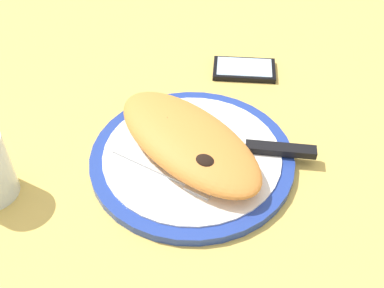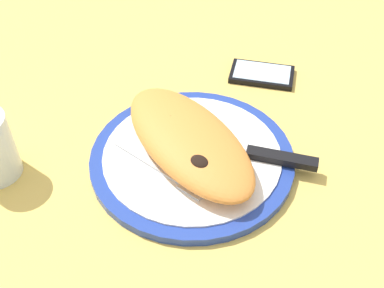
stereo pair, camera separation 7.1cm
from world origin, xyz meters
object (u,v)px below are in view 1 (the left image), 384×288
plate (192,157)px  smartphone (244,69)px  knife (263,148)px  fork (170,176)px  calzone (187,141)px

plate → smartphone: (-8.22, 24.36, -0.26)cm
knife → fork: bearing=-118.0°
calzone → plate: bearing=14.5°
fork → smartphone: size_ratio=1.27×
fork → knife: (7.05, 13.28, 0.31)cm
plate → calzone: bearing=-165.5°
calzone → fork: (1.55, -5.43, -2.09)cm
plate → smartphone: size_ratio=2.31×
calzone → knife: calzone is taller
knife → smartphone: (-16.00, 16.73, -1.66)cm
fork → calzone: bearing=105.9°
smartphone → plate: bearing=-71.4°
plate → knife: (7.79, 7.64, 1.39)cm
plate → smartphone: plate is taller
plate → smartphone: 25.71cm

